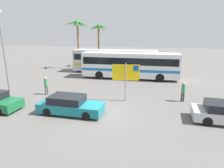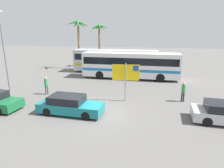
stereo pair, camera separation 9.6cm
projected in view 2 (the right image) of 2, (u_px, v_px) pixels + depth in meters
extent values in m
plane|color=#605E5B|center=(96.00, 113.00, 14.01)|extent=(120.00, 120.00, 0.00)
cube|color=white|center=(130.00, 65.00, 23.83)|extent=(11.69, 2.54, 2.90)
cube|color=black|center=(130.00, 60.00, 23.69)|extent=(11.22, 2.57, 0.84)
cube|color=#1E70B7|center=(130.00, 69.00, 23.97)|extent=(11.57, 2.57, 0.32)
cylinder|color=black|center=(160.00, 74.00, 24.53)|extent=(1.00, 0.28, 1.00)
cylinder|color=black|center=(160.00, 78.00, 22.36)|extent=(1.00, 0.28, 1.00)
cylinder|color=black|center=(104.00, 71.00, 25.94)|extent=(1.00, 0.28, 1.00)
cylinder|color=black|center=(100.00, 75.00, 23.78)|extent=(1.00, 0.28, 1.00)
cube|color=silver|center=(115.00, 60.00, 27.31)|extent=(11.69, 2.54, 2.90)
cube|color=black|center=(116.00, 57.00, 27.17)|extent=(11.22, 2.57, 0.84)
cube|color=gold|center=(115.00, 64.00, 27.45)|extent=(11.57, 2.57, 0.32)
cylinder|color=black|center=(141.00, 68.00, 28.01)|extent=(1.00, 0.28, 1.00)
cylinder|color=black|center=(140.00, 72.00, 25.85)|extent=(1.00, 0.28, 1.00)
cylinder|color=black|center=(93.00, 67.00, 29.43)|extent=(1.00, 0.28, 1.00)
cylinder|color=black|center=(89.00, 69.00, 27.26)|extent=(1.00, 0.28, 1.00)
cylinder|color=gray|center=(126.00, 83.00, 15.93)|extent=(0.11, 0.11, 3.20)
cube|color=yellow|center=(126.00, 73.00, 15.70)|extent=(2.19, 0.33, 1.30)
cube|color=#1447A8|center=(136.00, 68.00, 15.54)|extent=(0.45, 0.12, 0.44)
cube|color=#19757F|center=(71.00, 107.00, 13.75)|extent=(4.63, 1.87, 0.64)
cube|color=black|center=(67.00, 99.00, 13.66)|extent=(2.43, 1.66, 0.52)
cylinder|color=black|center=(93.00, 107.00, 14.22)|extent=(0.60, 0.18, 0.60)
cylinder|color=black|center=(86.00, 116.00, 12.73)|extent=(0.60, 0.18, 0.60)
cylinder|color=black|center=(58.00, 104.00, 14.86)|extent=(0.60, 0.18, 0.60)
cylinder|color=black|center=(47.00, 112.00, 13.37)|extent=(0.60, 0.18, 0.60)
cylinder|color=black|center=(16.00, 103.00, 15.01)|extent=(0.61, 0.20, 0.60)
cylinder|color=black|center=(203.00, 111.00, 13.48)|extent=(0.61, 0.19, 0.60)
cylinder|color=black|center=(207.00, 122.00, 11.92)|extent=(0.61, 0.19, 0.60)
cylinder|color=#4C4C51|center=(48.00, 90.00, 18.02)|extent=(0.13, 0.13, 0.81)
cylinder|color=#4C4C51|center=(46.00, 90.00, 17.91)|extent=(0.13, 0.13, 0.81)
cylinder|color=#338E4C|center=(46.00, 83.00, 17.78)|extent=(0.32, 0.32, 0.64)
sphere|color=tan|center=(46.00, 78.00, 17.67)|extent=(0.22, 0.22, 0.22)
cylinder|color=#2D2D33|center=(184.00, 97.00, 16.11)|extent=(0.13, 0.13, 0.82)
cylinder|color=#2D2D33|center=(182.00, 97.00, 16.07)|extent=(0.13, 0.13, 0.82)
cylinder|color=#338E4C|center=(184.00, 89.00, 15.90)|extent=(0.32, 0.32, 0.65)
sphere|color=tan|center=(184.00, 83.00, 15.79)|extent=(0.22, 0.22, 0.22)
cylinder|color=slate|center=(5.00, 54.00, 17.91)|extent=(0.14, 0.14, 7.29)
cylinder|color=brown|center=(79.00, 46.00, 29.71)|extent=(0.32, 0.32, 6.93)
cone|color=#2D7533|center=(84.00, 24.00, 28.70)|extent=(1.91, 0.49, 1.17)
cone|color=#2D7533|center=(82.00, 25.00, 29.54)|extent=(1.06, 1.89, 1.31)
cone|color=#2D7533|center=(76.00, 24.00, 29.54)|extent=(1.65, 1.64, 1.22)
cone|color=#2D7533|center=(72.00, 23.00, 28.49)|extent=(1.86, 1.43, 0.91)
cone|color=#2D7533|center=(78.00, 24.00, 28.08)|extent=(1.00, 1.91, 1.29)
cylinder|color=brown|center=(99.00, 47.00, 31.54)|extent=(0.32, 0.32, 6.47)
cone|color=#2D7533|center=(103.00, 27.00, 30.48)|extent=(1.65, 0.64, 0.92)
cone|color=#2D7533|center=(102.00, 28.00, 31.24)|extent=(1.11, 1.58, 1.18)
cone|color=#2D7533|center=(97.00, 27.00, 31.32)|extent=(1.38, 1.49, 1.05)
cone|color=#2D7533|center=(95.00, 27.00, 30.87)|extent=(1.57, 0.45, 1.14)
cone|color=#2D7533|center=(95.00, 27.00, 30.28)|extent=(1.38, 1.51, 0.95)
cone|color=#2D7533|center=(100.00, 26.00, 30.00)|extent=(0.96, 1.67, 0.89)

